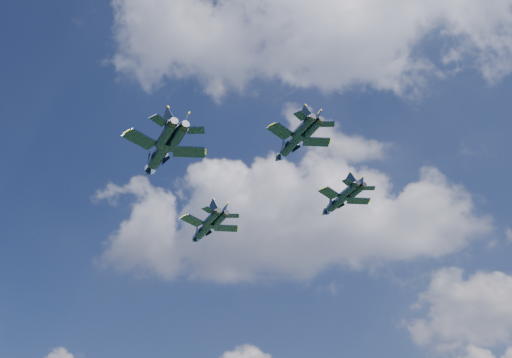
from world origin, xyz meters
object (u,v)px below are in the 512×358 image
(jet_lead, at_px, (204,229))
(jet_left, at_px, (159,154))
(jet_slot, at_px, (292,144))
(jet_right, at_px, (337,202))

(jet_lead, distance_m, jet_left, 23.17)
(jet_left, bearing_deg, jet_lead, 49.84)
(jet_slot, bearing_deg, jet_left, 140.19)
(jet_lead, height_order, jet_right, jet_right)
(jet_right, xyz_separation_m, jet_slot, (-4.69, -21.86, -1.40))
(jet_lead, relative_size, jet_slot, 1.08)
(jet_left, bearing_deg, jet_right, 1.23)
(jet_left, distance_m, jet_right, 33.91)
(jet_slot, bearing_deg, jet_lead, 92.67)
(jet_left, height_order, jet_right, jet_left)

